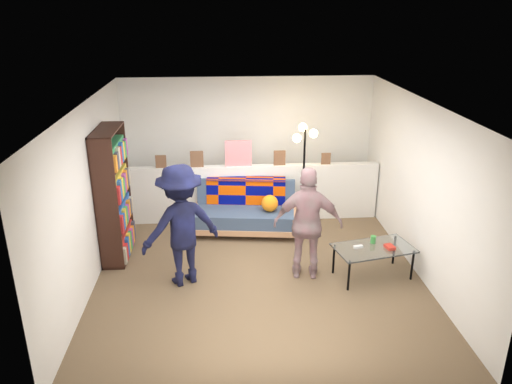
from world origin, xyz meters
TOP-DOWN VIEW (x-y plane):
  - ground at (0.00, 0.00)m, footprint 5.00×5.00m
  - room_shell at (0.00, 0.47)m, footprint 4.60×5.05m
  - half_wall_ledge at (0.00, 1.80)m, footprint 4.45×0.15m
  - ledge_decor at (-0.23, 1.78)m, footprint 2.97×0.02m
  - futon_sofa at (-0.10, 1.35)m, footprint 1.82×1.03m
  - bookshelf at (-2.08, 0.63)m, footprint 0.33×0.98m
  - coffee_table at (1.59, -0.28)m, footprint 1.17×0.81m
  - floor_lamp at (0.87, 1.53)m, footprint 0.41×0.34m
  - person_left at (-1.04, -0.22)m, footprint 1.25×1.03m
  - person_right at (0.66, -0.20)m, footprint 0.98×0.53m

SIDE VIEW (x-z plane):
  - ground at x=0.00m, z-range 0.00..0.00m
  - futon_sofa at x=-0.10m, z-range -0.03..0.72m
  - coffee_table at x=1.59m, z-range 0.14..0.70m
  - half_wall_ledge at x=0.00m, z-range 0.00..1.00m
  - person_right at x=0.66m, z-range 0.00..1.60m
  - person_left at x=-1.04m, z-range 0.00..1.68m
  - bookshelf at x=-2.08m, z-range -0.07..1.89m
  - ledge_decor at x=-0.23m, z-range 0.95..1.40m
  - floor_lamp at x=0.87m, z-range 0.37..2.13m
  - room_shell at x=0.00m, z-range 0.45..2.90m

